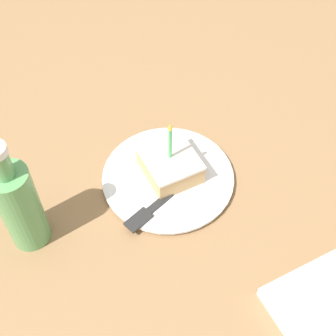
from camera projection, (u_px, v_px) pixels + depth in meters
The scene contains 5 objects.
ground_plane at pixel (171, 198), 0.82m from camera, with size 2.40×2.40×0.04m.
plate at pixel (168, 177), 0.82m from camera, with size 0.23×0.23×0.01m.
cake_slice at pixel (170, 164), 0.80m from camera, with size 0.09×0.10×0.12m.
fork at pixel (162, 200), 0.78m from camera, with size 0.18×0.07×0.00m.
bottle at pixel (19, 205), 0.69m from camera, with size 0.06×0.06×0.22m.
Camera 1 is at (-0.22, -0.42, 0.66)m, focal length 50.00 mm.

